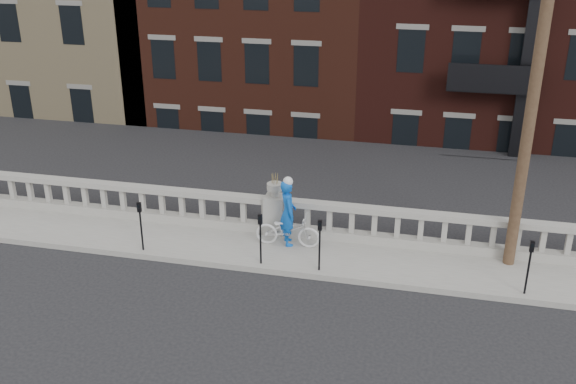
# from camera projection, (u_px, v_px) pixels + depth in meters

# --- Properties ---
(ground) EXTENTS (120.00, 120.00, 0.00)m
(ground) POSITION_uv_depth(u_px,v_px,m) (233.00, 314.00, 14.41)
(ground) COLOR black
(ground) RESTS_ON ground
(sidewalk) EXTENTS (32.00, 2.20, 0.15)m
(sidewalk) POSITION_uv_depth(u_px,v_px,m) (267.00, 250.00, 17.08)
(sidewalk) COLOR gray
(sidewalk) RESTS_ON ground
(balustrade) EXTENTS (28.00, 0.34, 1.03)m
(balustrade) POSITION_uv_depth(u_px,v_px,m) (275.00, 216.00, 17.71)
(balustrade) COLOR gray
(balustrade) RESTS_ON sidewalk
(planter_pedestal) EXTENTS (0.55, 0.55, 1.76)m
(planter_pedestal) POSITION_uv_depth(u_px,v_px,m) (275.00, 210.00, 17.64)
(planter_pedestal) COLOR gray
(planter_pedestal) RESTS_ON sidewalk
(lower_level) EXTENTS (80.00, 44.00, 20.80)m
(lower_level) POSITION_uv_depth(u_px,v_px,m) (373.00, 36.00, 33.98)
(lower_level) COLOR #605E59
(lower_level) RESTS_ON ground
(utility_pole) EXTENTS (1.60, 0.28, 10.00)m
(utility_pole) POSITION_uv_depth(u_px,v_px,m) (538.00, 63.00, 14.33)
(utility_pole) COLOR #422D1E
(utility_pole) RESTS_ON sidewalk
(parking_meter_a) EXTENTS (0.10, 0.09, 1.36)m
(parking_meter_a) POSITION_uv_depth(u_px,v_px,m) (141.00, 221.00, 16.62)
(parking_meter_a) COLOR black
(parking_meter_a) RESTS_ON sidewalk
(parking_meter_b) EXTENTS (0.10, 0.09, 1.36)m
(parking_meter_b) POSITION_uv_depth(u_px,v_px,m) (260.00, 233.00, 15.94)
(parking_meter_b) COLOR black
(parking_meter_b) RESTS_ON sidewalk
(parking_meter_c) EXTENTS (0.10, 0.09, 1.36)m
(parking_meter_c) POSITION_uv_depth(u_px,v_px,m) (320.00, 239.00, 15.63)
(parking_meter_c) COLOR black
(parking_meter_c) RESTS_ON sidewalk
(parking_meter_d) EXTENTS (0.10, 0.09, 1.36)m
(parking_meter_d) POSITION_uv_depth(u_px,v_px,m) (530.00, 261.00, 14.61)
(parking_meter_d) COLOR black
(parking_meter_d) RESTS_ON sidewalk
(bicycle) EXTENTS (1.75, 0.66, 0.91)m
(bicycle) POSITION_uv_depth(u_px,v_px,m) (288.00, 230.00, 17.00)
(bicycle) COLOR silver
(bicycle) RESTS_ON sidewalk
(cyclist) EXTENTS (0.66, 0.78, 1.81)m
(cyclist) POSITION_uv_depth(u_px,v_px,m) (288.00, 213.00, 16.94)
(cyclist) COLOR blue
(cyclist) RESTS_ON sidewalk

